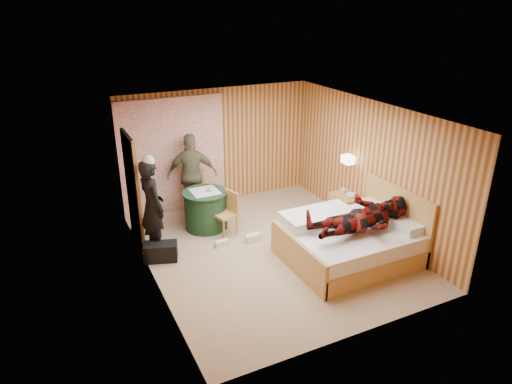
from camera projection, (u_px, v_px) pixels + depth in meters
name	position (u px, v px, depth m)	size (l,w,h in m)	color
floor	(270.00, 250.00, 8.19)	(4.20, 5.00, 0.01)	tan
ceiling	(272.00, 113.00, 7.23)	(4.20, 5.00, 0.01)	silver
wall_back	(217.00, 147.00, 9.79)	(4.20, 0.02, 2.50)	#DE9255
wall_left	(148.00, 208.00, 6.87)	(0.02, 5.00, 2.50)	#DE9255
wall_right	(370.00, 167.00, 8.56)	(0.02, 5.00, 2.50)	#DE9255
curtain	(173.00, 156.00, 9.35)	(2.20, 0.08, 2.40)	white
doorway	(132.00, 190.00, 8.13)	(0.06, 0.90, 2.05)	black
wall_lamp	(348.00, 159.00, 8.84)	(0.26, 0.24, 0.16)	gold
bed	(351.00, 241.00, 7.82)	(2.15, 1.69, 1.17)	tan
nightstand	(345.00, 208.00, 9.13)	(0.45, 0.61, 0.59)	tan
round_table	(205.00, 209.00, 8.87)	(0.87, 0.87, 0.77)	#1C3D1F
chair_far	(195.00, 190.00, 9.39)	(0.51, 0.51, 0.93)	tan
chair_near	(228.00, 210.00, 8.62)	(0.47, 0.47, 0.84)	tan
duffel_bag	(161.00, 252.00, 7.82)	(0.56, 0.30, 0.32)	black
sneaker_left	(253.00, 238.00, 8.48)	(0.30, 0.12, 0.14)	silver
sneaker_right	(222.00, 243.00, 8.31)	(0.25, 0.10, 0.11)	silver
woman_standing	(152.00, 207.00, 7.84)	(0.63, 0.41, 1.72)	black
man_at_table	(192.00, 175.00, 9.30)	(1.01, 0.42, 1.72)	#656343
man_on_bed	(364.00, 210.00, 7.38)	(1.77, 0.67, 0.86)	#690E0A
book_lower	(348.00, 196.00, 8.97)	(0.17, 0.22, 0.02)	silver
book_upper	(348.00, 195.00, 8.96)	(0.16, 0.22, 0.02)	silver
cup_nightstand	(343.00, 191.00, 9.11)	(0.10, 0.10, 0.09)	silver
cup_table	(210.00, 189.00, 8.70)	(0.12, 0.12, 0.10)	silver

